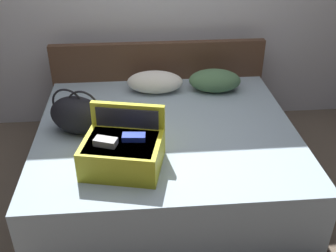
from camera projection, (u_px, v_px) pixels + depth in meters
ground_plane at (171, 216)px, 3.19m from camera, size 12.00×12.00×0.00m
bed at (167, 157)px, 3.38m from camera, size 2.05×1.86×0.57m
headboard at (159, 87)px, 4.11m from camera, size 2.10×0.08×0.95m
hard_case_large at (123, 150)px, 2.73m from camera, size 0.60×0.53×0.39m
duffel_bag at (77, 114)px, 3.10m from camera, size 0.49×0.40×0.36m
pillow_near_headboard at (155, 82)px, 3.74m from camera, size 0.54×0.30×0.20m
pillow_center_head at (215, 81)px, 3.76m from camera, size 0.51×0.33×0.21m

